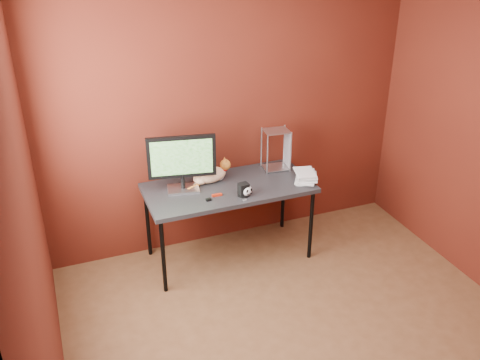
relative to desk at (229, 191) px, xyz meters
name	(u,v)px	position (x,y,z in m)	size (l,w,h in m)	color
room	(324,177)	(0.15, -1.37, 0.75)	(3.52, 3.52, 2.61)	brown
desk	(229,191)	(0.00, 0.00, 0.00)	(1.50, 0.70, 0.75)	black
monitor	(182,161)	(-0.40, 0.07, 0.34)	(0.59, 0.24, 0.51)	#B6B6BB
cat	(210,175)	(-0.12, 0.14, 0.12)	(0.44, 0.20, 0.21)	orange
skull_mug	(246,190)	(0.08, -0.22, 0.10)	(0.10, 0.11, 0.10)	white
speaker	(244,190)	(0.06, -0.22, 0.11)	(0.10, 0.10, 0.12)	black
book_stack	(298,131)	(0.62, -0.10, 0.52)	(0.27, 0.29, 0.95)	beige
wire_rack	(276,149)	(0.55, 0.19, 0.25)	(0.25, 0.21, 0.40)	#B6B6BB
pocket_knife	(217,195)	(-0.16, -0.14, 0.06)	(0.09, 0.02, 0.02)	#A5210C
black_gadget	(209,200)	(-0.25, -0.19, 0.06)	(0.04, 0.03, 0.02)	black
washer	(244,200)	(0.04, -0.29, 0.05)	(0.04, 0.04, 0.00)	#B6B6BB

